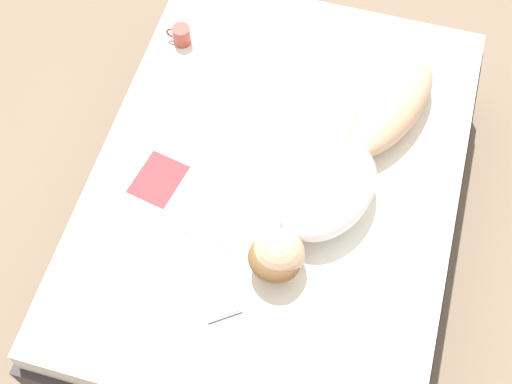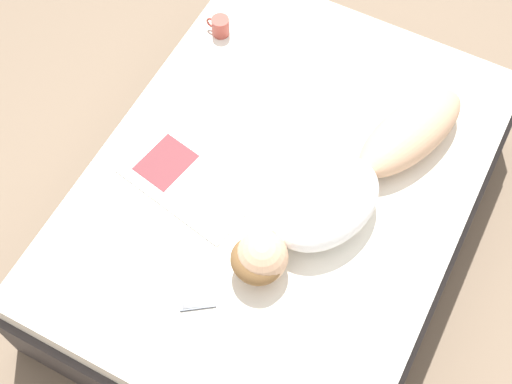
{
  "view_description": "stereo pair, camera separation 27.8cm",
  "coord_description": "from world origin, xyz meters",
  "px_view_note": "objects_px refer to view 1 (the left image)",
  "views": [
    {
      "loc": [
        -0.31,
        1.41,
        3.03
      ],
      "look_at": [
        0.05,
        0.12,
        0.59
      ],
      "focal_mm": 50.0,
      "sensor_mm": 36.0,
      "label": 1
    },
    {
      "loc": [
        -0.57,
        1.31,
        3.03
      ],
      "look_at": [
        0.05,
        0.12,
        0.59
      ],
      "focal_mm": 50.0,
      "sensor_mm": 36.0,
      "label": 2
    }
  ],
  "objects_px": {
    "coffee_mug": "(181,35)",
    "person": "(342,171)",
    "open_magazine": "(186,192)",
    "cell_phone": "(222,309)"
  },
  "relations": [
    {
      "from": "open_magazine",
      "to": "cell_phone",
      "type": "distance_m",
      "value": 0.51
    },
    {
      "from": "person",
      "to": "open_magazine",
      "type": "distance_m",
      "value": 0.62
    },
    {
      "from": "coffee_mug",
      "to": "cell_phone",
      "type": "relative_size",
      "value": 0.76
    },
    {
      "from": "coffee_mug",
      "to": "cell_phone",
      "type": "distance_m",
      "value": 1.29
    },
    {
      "from": "coffee_mug",
      "to": "cell_phone",
      "type": "bearing_deg",
      "value": 115.12
    },
    {
      "from": "person",
      "to": "open_magazine",
      "type": "height_order",
      "value": "person"
    },
    {
      "from": "person",
      "to": "open_magazine",
      "type": "bearing_deg",
      "value": 39.68
    },
    {
      "from": "coffee_mug",
      "to": "person",
      "type": "bearing_deg",
      "value": 147.93
    },
    {
      "from": "open_magazine",
      "to": "coffee_mug",
      "type": "bearing_deg",
      "value": -59.11
    },
    {
      "from": "open_magazine",
      "to": "cell_phone",
      "type": "xyz_separation_m",
      "value": [
        -0.28,
        0.43,
        0.0
      ]
    }
  ]
}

